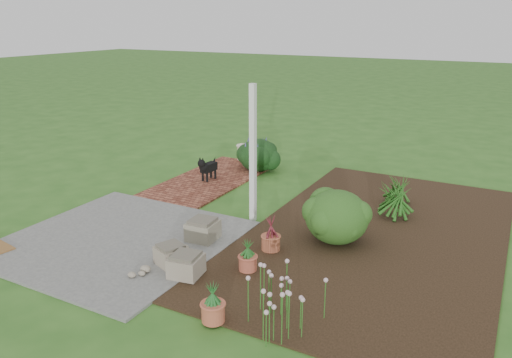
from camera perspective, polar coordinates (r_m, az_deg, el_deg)
The scene contains 18 objects.
ground at distance 9.27m, azimuth -2.27°, elevation -4.61°, with size 80.00×80.00×0.00m, color #2D5E1D.
concrete_patio at distance 8.70m, azimuth -15.42°, elevation -6.71°, with size 3.50×3.50×0.04m, color #5C5C59.
brick_path at distance 11.51m, azimuth -5.14°, elevation -0.02°, with size 1.60×3.50×0.04m, color #5F2B1E.
garden_bed at distance 8.82m, azimuth 13.67°, elevation -6.25°, with size 4.00×7.00×0.03m, color black.
veranda_post at distance 8.81m, azimuth -0.35°, elevation 2.78°, with size 0.10×0.10×2.50m, color white.
stone_trough_near at distance 7.28m, azimuth -7.98°, elevation -9.81°, with size 0.43×0.43×0.29m, color gray.
stone_trough_mid at distance 7.63m, azimuth -9.68°, elevation -8.61°, with size 0.40×0.40×0.27m, color #776D59.
stone_trough_far at distance 8.36m, azimuth -6.09°, elevation -5.87°, with size 0.46×0.46×0.31m, color gray.
black_dog at distance 11.28m, azimuth -5.59°, elevation 1.39°, with size 0.22×0.62×0.53m.
cream_ceramic_urn at distance 12.93m, azimuth -1.51°, elevation 3.05°, with size 0.29×0.29×0.39m, color beige.
evergreen_shrub at distance 8.28m, azimuth 9.24°, elevation -4.14°, with size 1.04×1.04×0.89m, color #1A4413.
agapanthus_clump_back at distance 9.48m, azimuth 15.55°, elevation -1.97°, with size 0.89×0.89×0.80m, color #16430D, non-canonical shape.
agapanthus_clump_front at distance 10.21m, azimuth 15.93°, elevation -0.92°, with size 0.77×0.77×0.69m, color #0D3710, non-canonical shape.
pink_flower_patch at distance 6.07m, azimuth 2.50°, elevation -13.76°, with size 1.03×1.03×0.66m, color #113D0F, non-canonical shape.
terracotta_pot_bronze at distance 7.99m, azimuth 1.71°, elevation -7.27°, with size 0.29×0.29×0.24m, color #AA5839.
terracotta_pot_small_left at distance 7.39m, azimuth -0.94°, elevation -9.55°, with size 0.26×0.26×0.22m, color #AA4F39.
terracotta_pot_small_right at distance 6.28m, azimuth -4.92°, elevation -14.92°, with size 0.29×0.29×0.24m, color #B3563C.
purple_flowering_bush at distance 12.10m, azimuth 0.27°, elevation 2.83°, with size 0.95×0.95×0.80m, color black.
Camera 1 is at (4.39, -7.36, 3.55)m, focal length 35.00 mm.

